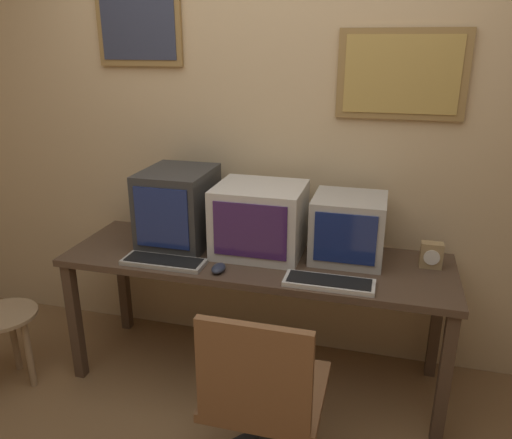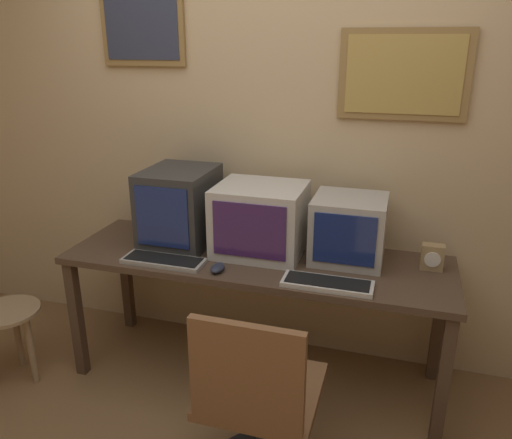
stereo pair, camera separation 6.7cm
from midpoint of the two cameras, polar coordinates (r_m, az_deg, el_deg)
The scene contains 11 objects.
wall_back at distance 2.82m, azimuth 1.46°, elevation 9.65°, with size 8.00×0.08×2.60m.
desk at distance 2.65m, azimuth -0.73°, elevation -5.85°, with size 2.01×0.62×0.73m.
monitor_left at distance 2.76m, azimuth -9.55°, elevation 1.37°, with size 0.36×0.43×0.42m.
monitor_center at distance 2.62m, azimuth -0.37°, elevation 0.02°, with size 0.46×0.40×0.37m.
monitor_right at distance 2.59m, azimuth 9.77°, elevation -0.95°, with size 0.36×0.36×0.33m.
keyboard_main at distance 2.59m, azimuth -11.24°, elevation -4.76°, with size 0.43×0.15×0.03m.
keyboard_side at distance 2.35m, azimuth 7.53°, elevation -7.16°, with size 0.42×0.15×0.03m.
mouse_near_keyboard at distance 2.46m, azimuth -5.09°, elevation -5.58°, with size 0.07×0.11×0.04m.
desk_clock at distance 2.62m, azimuth 18.71°, elevation -3.89°, with size 0.11×0.06×0.13m.
office_chair at distance 2.16m, azimuth -0.08°, elevation -21.28°, with size 0.49×0.49×0.89m.
side_stool at distance 3.08m, azimuth -27.26°, elevation -11.08°, with size 0.35×0.35×0.43m.
Camera 1 is at (0.62, -1.23, 1.80)m, focal length 35.00 mm.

